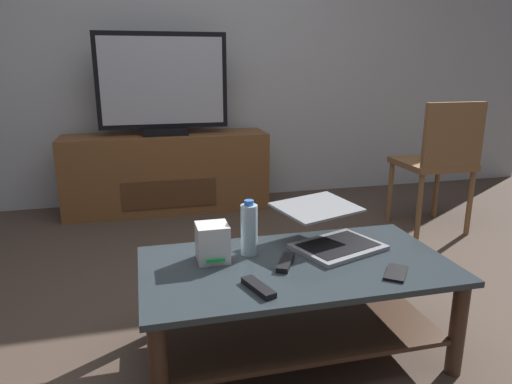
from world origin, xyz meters
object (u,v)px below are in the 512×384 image
at_px(laptop, 329,230).
at_px(water_bottle_near, 249,229).
at_px(television, 163,86).
at_px(media_cabinet, 167,172).
at_px(coffee_table, 296,292).
at_px(dining_chair, 439,158).
at_px(soundbar_remote, 286,262).
at_px(router_box, 213,243).
at_px(cell_phone, 396,273).
at_px(tv_remote, 258,287).

xyz_separation_m(laptop, water_bottle_near, (-0.35, -0.01, 0.04)).
bearing_deg(television, media_cabinet, 90.00).
height_order(coffee_table, dining_chair, dining_chair).
relative_size(dining_chair, soundbar_remote, 5.60).
xyz_separation_m(router_box, cell_phone, (0.62, -0.28, -0.07)).
bearing_deg(dining_chair, cell_phone, -129.42).
height_order(television, soundbar_remote, television).
relative_size(media_cabinet, cell_phone, 11.14).
bearing_deg(cell_phone, router_box, -166.54).
bearing_deg(media_cabinet, cell_phone, -73.35).
bearing_deg(water_bottle_near, cell_phone, -33.50).
xyz_separation_m(coffee_table, laptop, (0.19, 0.14, 0.19)).
bearing_deg(coffee_table, laptop, 36.67).
relative_size(television, laptop, 1.99).
relative_size(dining_chair, laptop, 1.85).
distance_m(coffee_table, cell_phone, 0.39).
bearing_deg(media_cabinet, tv_remote, -85.91).
xyz_separation_m(coffee_table, water_bottle_near, (-0.15, 0.13, 0.23)).
xyz_separation_m(dining_chair, water_bottle_near, (-1.54, -0.99, -0.02)).
height_order(media_cabinet, soundbar_remote, media_cabinet).
xyz_separation_m(coffee_table, soundbar_remote, (-0.05, -0.01, 0.13)).
relative_size(laptop, water_bottle_near, 2.16).
bearing_deg(media_cabinet, water_bottle_near, -84.05).
bearing_deg(laptop, router_box, -175.18).
distance_m(coffee_table, tv_remote, 0.30).
height_order(media_cabinet, television, television).
height_order(media_cabinet, tv_remote, media_cabinet).
relative_size(television, soundbar_remote, 6.02).
bearing_deg(tv_remote, television, 76.32).
bearing_deg(television, coffee_table, -80.14).
distance_m(cell_phone, tv_remote, 0.51).
relative_size(dining_chair, cell_phone, 6.40).
bearing_deg(television, water_bottle_near, -83.99).
relative_size(dining_chair, router_box, 6.13).
bearing_deg(laptop, media_cabinet, 105.84).
height_order(coffee_table, laptop, laptop).
bearing_deg(tv_remote, media_cabinet, 76.28).
bearing_deg(tv_remote, laptop, 21.80).
relative_size(coffee_table, tv_remote, 7.37).
distance_m(media_cabinet, soundbar_remote, 2.11).
height_order(coffee_table, media_cabinet, media_cabinet).
relative_size(coffee_table, media_cabinet, 0.76).
bearing_deg(router_box, television, 91.52).
height_order(television, dining_chair, television).
bearing_deg(coffee_table, tv_remote, -137.74).
bearing_deg(television, tv_remote, -85.87).
height_order(router_box, soundbar_remote, router_box).
distance_m(laptop, cell_phone, 0.35).
relative_size(cell_phone, soundbar_remote, 0.88).
distance_m(television, water_bottle_near, 1.99).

